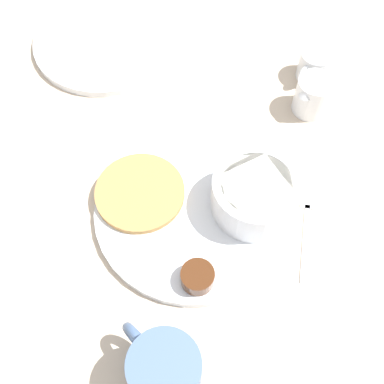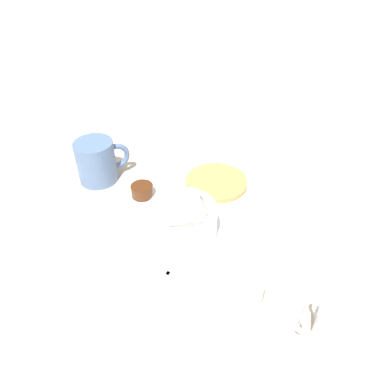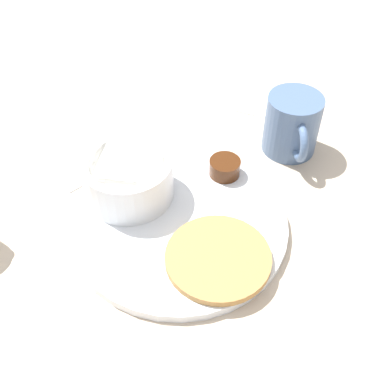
{
  "view_description": "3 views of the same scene",
  "coord_description": "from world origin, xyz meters",
  "px_view_note": "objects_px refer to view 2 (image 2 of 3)",
  "views": [
    {
      "loc": [
        -0.03,
        -0.3,
        0.57
      ],
      "look_at": [
        -0.0,
        0.01,
        0.04
      ],
      "focal_mm": 45.0,
      "sensor_mm": 36.0,
      "label": 1
    },
    {
      "loc": [
        0.51,
        0.1,
        0.45
      ],
      "look_at": [
        0.01,
        -0.0,
        0.05
      ],
      "focal_mm": 35.0,
      "sensor_mm": 36.0,
      "label": 2
    },
    {
      "loc": [
        -0.21,
        0.32,
        0.46
      ],
      "look_at": [
        -0.01,
        -0.02,
        0.05
      ],
      "focal_mm": 45.0,
      "sensor_mm": 36.0,
      "label": 3
    }
  ],
  "objects_px": {
    "plate": "(195,207)",
    "bowl": "(182,221)",
    "coffee_mug": "(97,161)",
    "fork": "(158,269)",
    "creamer_pitcher_near": "(284,305)",
    "creamer_pitcher_far": "(335,329)"
  },
  "relations": [
    {
      "from": "bowl",
      "to": "fork",
      "type": "xyz_separation_m",
      "value": [
        0.07,
        -0.02,
        -0.04
      ]
    },
    {
      "from": "plate",
      "to": "bowl",
      "type": "xyz_separation_m",
      "value": [
        0.08,
        -0.01,
        0.04
      ]
    },
    {
      "from": "bowl",
      "to": "coffee_mug",
      "type": "height_order",
      "value": "coffee_mug"
    },
    {
      "from": "creamer_pitcher_near",
      "to": "creamer_pitcher_far",
      "type": "relative_size",
      "value": 1.08
    },
    {
      "from": "coffee_mug",
      "to": "creamer_pitcher_near",
      "type": "relative_size",
      "value": 1.45
    },
    {
      "from": "plate",
      "to": "fork",
      "type": "xyz_separation_m",
      "value": [
        0.15,
        -0.03,
        -0.0
      ]
    },
    {
      "from": "plate",
      "to": "coffee_mug",
      "type": "relative_size",
      "value": 2.76
    },
    {
      "from": "bowl",
      "to": "fork",
      "type": "distance_m",
      "value": 0.08
    },
    {
      "from": "plate",
      "to": "coffee_mug",
      "type": "distance_m",
      "value": 0.22
    },
    {
      "from": "plate",
      "to": "creamer_pitcher_near",
      "type": "distance_m",
      "value": 0.25
    },
    {
      "from": "creamer_pitcher_near",
      "to": "fork",
      "type": "distance_m",
      "value": 0.19
    },
    {
      "from": "creamer_pitcher_near",
      "to": "fork",
      "type": "height_order",
      "value": "creamer_pitcher_near"
    },
    {
      "from": "bowl",
      "to": "coffee_mug",
      "type": "relative_size",
      "value": 1.17
    },
    {
      "from": "fork",
      "to": "plate",
      "type": "bearing_deg",
      "value": 169.61
    },
    {
      "from": "coffee_mug",
      "to": "creamer_pitcher_near",
      "type": "xyz_separation_m",
      "value": [
        0.25,
        0.37,
        -0.01
      ]
    },
    {
      "from": "creamer_pitcher_far",
      "to": "fork",
      "type": "bearing_deg",
      "value": -104.58
    },
    {
      "from": "plate",
      "to": "coffee_mug",
      "type": "xyz_separation_m",
      "value": [
        -0.05,
        -0.21,
        0.04
      ]
    },
    {
      "from": "coffee_mug",
      "to": "creamer_pitcher_near",
      "type": "height_order",
      "value": "coffee_mug"
    },
    {
      "from": "plate",
      "to": "fork",
      "type": "distance_m",
      "value": 0.15
    },
    {
      "from": "coffee_mug",
      "to": "creamer_pitcher_near",
      "type": "bearing_deg",
      "value": 55.68
    },
    {
      "from": "coffee_mug",
      "to": "fork",
      "type": "height_order",
      "value": "coffee_mug"
    },
    {
      "from": "plate",
      "to": "coffee_mug",
      "type": "bearing_deg",
      "value": -104.64
    }
  ]
}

